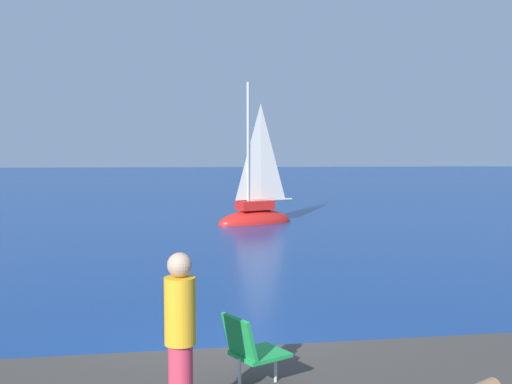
# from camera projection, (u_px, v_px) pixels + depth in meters

# --- Properties ---
(ground_plane) EXTENTS (160.00, 160.00, 0.00)m
(ground_plane) POSITION_uv_depth(u_px,v_px,m) (214.00, 375.00, 10.03)
(ground_plane) COLOR navy
(sailboat_near) EXTENTS (3.80, 2.63, 6.88)m
(sailboat_near) POSITION_uv_depth(u_px,v_px,m) (255.00, 215.00, 28.48)
(sailboat_near) COLOR red
(sailboat_near) RESTS_ON ground
(person_standing) EXTENTS (0.28, 0.28, 1.62)m
(person_standing) POSITION_uv_depth(u_px,v_px,m) (180.00, 337.00, 5.63)
(person_standing) COLOR #DB384C
(person_standing) RESTS_ON shore_ledge
(beach_chair) EXTENTS (0.76, 0.72, 0.80)m
(beach_chair) POSITION_uv_depth(u_px,v_px,m) (251.00, 347.00, 6.64)
(beach_chair) COLOR green
(beach_chair) RESTS_ON shore_ledge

